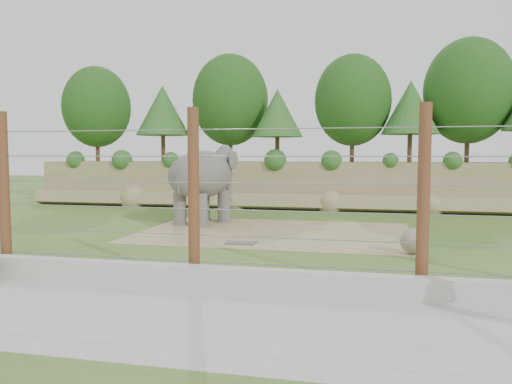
# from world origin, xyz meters

# --- Properties ---
(ground) EXTENTS (90.00, 90.00, 0.00)m
(ground) POSITION_xyz_m (0.00, 0.00, 0.00)
(ground) COLOR #3C6928
(ground) RESTS_ON ground
(back_embankment) EXTENTS (30.00, 5.52, 8.77)m
(back_embankment) POSITION_xyz_m (0.59, 12.68, 3.97)
(back_embankment) COLOR #947B5A
(back_embankment) RESTS_ON ground
(dirt_patch) EXTENTS (10.00, 7.00, 0.02)m
(dirt_patch) POSITION_xyz_m (0.50, 3.00, 0.01)
(dirt_patch) COLOR #8D7D53
(dirt_patch) RESTS_ON ground
(drain_grate) EXTENTS (1.00, 0.60, 0.03)m
(drain_grate) POSITION_xyz_m (-0.17, 0.45, 0.04)
(drain_grate) COLOR #262628
(drain_grate) RESTS_ON dirt_patch
(elephant) EXTENTS (2.76, 4.32, 3.24)m
(elephant) POSITION_xyz_m (-2.91, 4.64, 1.62)
(elephant) COLOR #605B56
(elephant) RESTS_ON ground
(stone_ball) EXTENTS (0.76, 0.76, 0.76)m
(stone_ball) POSITION_xyz_m (5.20, -0.11, 0.40)
(stone_ball) COLOR gray
(stone_ball) RESTS_ON dirt_patch
(retaining_wall) EXTENTS (26.00, 0.35, 0.50)m
(retaining_wall) POSITION_xyz_m (0.00, -5.00, 0.25)
(retaining_wall) COLOR #B1ADA4
(retaining_wall) RESTS_ON ground
(walkway) EXTENTS (26.00, 4.00, 0.01)m
(walkway) POSITION_xyz_m (0.00, -7.00, 0.01)
(walkway) COLOR #B1ADA4
(walkway) RESTS_ON ground
(barrier_fence) EXTENTS (20.26, 0.26, 4.00)m
(barrier_fence) POSITION_xyz_m (0.00, -4.50, 2.00)
(barrier_fence) COLOR #553016
(barrier_fence) RESTS_ON ground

